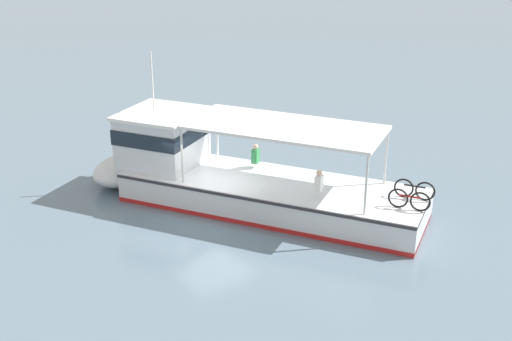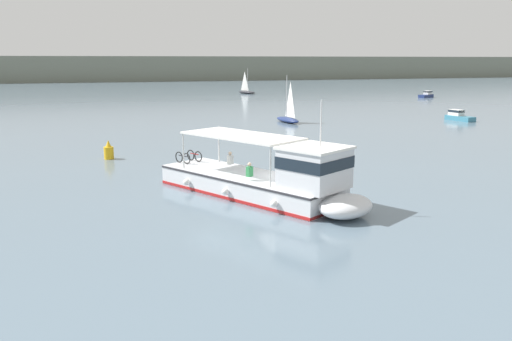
# 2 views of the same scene
# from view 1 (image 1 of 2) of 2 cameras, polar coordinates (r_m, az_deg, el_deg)

# --- Properties ---
(ground_plane) EXTENTS (400.00, 400.00, 0.00)m
(ground_plane) POSITION_cam_1_polar(r_m,az_deg,el_deg) (23.17, -3.95, -3.59)
(ground_plane) COLOR slate
(ferry_main) EXTENTS (9.00, 12.56, 5.32)m
(ferry_main) POSITION_cam_1_polar(r_m,az_deg,el_deg) (23.47, -2.28, -0.51)
(ferry_main) COLOR silver
(ferry_main) RESTS_ON ground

